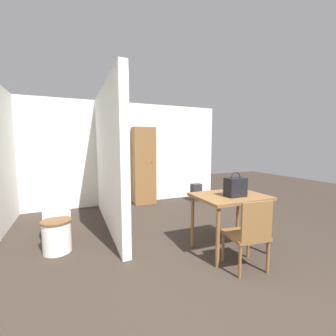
# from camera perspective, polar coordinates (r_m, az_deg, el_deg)

# --- Properties ---
(ground_plane) EXTENTS (16.00, 16.00, 0.00)m
(ground_plane) POSITION_cam_1_polar(r_m,az_deg,el_deg) (2.30, 14.29, -34.73)
(ground_plane) COLOR #382D26
(wall_back) EXTENTS (5.33, 0.12, 2.50)m
(wall_back) POSITION_cam_1_polar(r_m,az_deg,el_deg) (5.71, -12.20, 3.55)
(wall_back) COLOR white
(wall_back) RESTS_ON ground_plane
(partition_wall) EXTENTS (0.12, 2.82, 2.50)m
(partition_wall) POSITION_cam_1_polar(r_m,az_deg,el_deg) (4.18, -14.96, 2.56)
(partition_wall) COLOR white
(partition_wall) RESTS_ON ground_plane
(dining_table) EXTENTS (0.95, 0.74, 0.79)m
(dining_table) POSITION_cam_1_polar(r_m,az_deg,el_deg) (3.26, 15.43, -8.42)
(dining_table) COLOR brown
(dining_table) RESTS_ON ground_plane
(wooden_chair) EXTENTS (0.48, 0.48, 0.87)m
(wooden_chair) POSITION_cam_1_polar(r_m,az_deg,el_deg) (2.89, 19.90, -15.19)
(wooden_chair) COLOR brown
(wooden_chair) RESTS_ON ground_plane
(toilet) EXTENTS (0.39, 0.54, 0.74)m
(toilet) POSITION_cam_1_polar(r_m,az_deg,el_deg) (3.63, -26.39, -13.53)
(toilet) COLOR white
(toilet) RESTS_ON ground_plane
(handbag) EXTENTS (0.27, 0.17, 0.33)m
(handbag) POSITION_cam_1_polar(r_m,az_deg,el_deg) (3.15, 16.74, -4.63)
(handbag) COLOR black
(handbag) RESTS_ON dining_table
(wooden_cabinet) EXTENTS (0.54, 0.36, 1.90)m
(wooden_cabinet) POSITION_cam_1_polar(r_m,az_deg,el_deg) (5.62, -6.15, 0.55)
(wooden_cabinet) COLOR brown
(wooden_cabinet) RESTS_ON ground_plane
(space_heater) EXTENTS (0.25, 0.19, 0.45)m
(space_heater) POSITION_cam_1_polar(r_m,az_deg,el_deg) (5.98, 7.14, -6.16)
(space_heater) COLOR #2D2D33
(space_heater) RESTS_ON ground_plane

